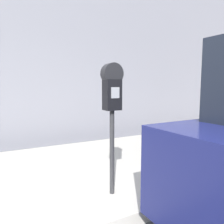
% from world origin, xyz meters
% --- Properties ---
extents(sidewalk, '(24.00, 2.80, 0.14)m').
position_xyz_m(sidewalk, '(0.00, 2.20, 0.07)').
color(sidewalk, '#BCB7AD').
rests_on(sidewalk, ground_plane).
extents(parking_meter, '(0.22, 0.15, 1.45)m').
position_xyz_m(parking_meter, '(0.15, 1.26, 1.23)').
color(parking_meter, '#2D2D30').
rests_on(parking_meter, sidewalk).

